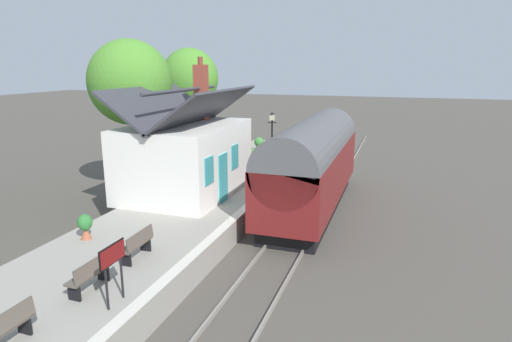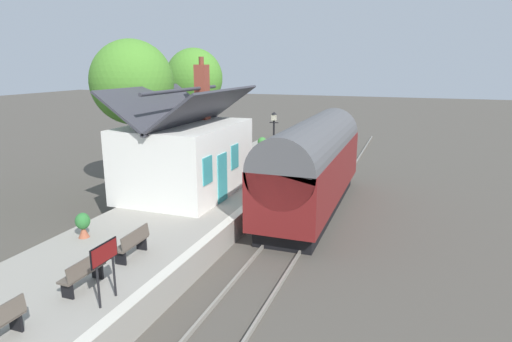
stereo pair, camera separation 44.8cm
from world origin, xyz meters
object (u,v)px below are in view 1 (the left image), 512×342
object	(u,v)px
train	(312,164)
bench_by_lamp	(274,152)
planter_by_door	(260,150)
tree_behind_building	(190,78)
tree_mid_background	(130,83)
planter_bench_right	(259,143)
planter_corner_building	(252,153)
station_building	(186,156)
bench_near_building	(137,244)
bench_mid_platform	(3,329)
planter_edge_far	(85,226)
lamp_post_platform	(272,129)
bench_platform_end	(91,274)
station_sign_board	(112,259)

from	to	relation	value
train	bench_by_lamp	distance (m)	6.92
bench_by_lamp	planter_by_door	bearing A→B (deg)	47.82
tree_behind_building	tree_mid_background	world-z (taller)	tree_mid_background
planter_bench_right	tree_behind_building	xyz separation A→B (m)	(1.95, 6.07, 4.22)
planter_bench_right	planter_by_door	xyz separation A→B (m)	(-1.24, -0.45, -0.23)
planter_corner_building	tree_mid_background	size ratio (longest dim) A/B	0.11
station_building	bench_near_building	xyz separation A→B (m)	(-6.82, -1.85, -1.24)
bench_mid_platform	planter_corner_building	world-z (taller)	bench_mid_platform
planter_by_door	station_building	bearing A→B (deg)	176.75
planter_edge_far	tree_behind_building	distance (m)	19.71
bench_by_lamp	lamp_post_platform	world-z (taller)	lamp_post_platform
station_building	planter_by_door	world-z (taller)	station_building
bench_near_building	train	bearing A→B (deg)	-21.56
planter_edge_far	lamp_post_platform	distance (m)	11.93
planter_by_door	tree_behind_building	bearing A→B (deg)	63.93
planter_corner_building	planter_by_door	bearing A→B (deg)	-9.28
train	lamp_post_platform	world-z (taller)	train
planter_edge_far	lamp_post_platform	xyz separation A→B (m)	(11.34, -3.22, 1.84)
bench_by_lamp	tree_mid_background	size ratio (longest dim) A/B	0.18
bench_near_building	planter_by_door	xyz separation A→B (m)	(16.06, 1.33, -0.17)
bench_near_building	planter_edge_far	xyz separation A→B (m)	(0.76, 2.54, 0.00)
bench_platform_end	lamp_post_platform	xyz separation A→B (m)	(14.16, -0.73, 1.84)
station_building	bench_mid_platform	size ratio (longest dim) A/B	4.65
station_building	bench_by_lamp	world-z (taller)	station_building
planter_edge_far	planter_by_door	bearing A→B (deg)	-4.54
station_building	bench_mid_platform	world-z (taller)	station_building
bench_platform_end	tree_behind_building	distance (m)	23.09
planter_bench_right	planter_edge_far	bearing A→B (deg)	177.35
bench_mid_platform	planter_corner_building	xyz separation A→B (m)	(19.67, 1.38, -0.19)
bench_near_building	lamp_post_platform	size ratio (longest dim) A/B	0.43
train	tree_mid_background	distance (m)	9.84
bench_near_building	tree_behind_building	size ratio (longest dim) A/B	0.18
planter_corner_building	station_sign_board	size ratio (longest dim) A/B	0.54
station_building	station_sign_board	size ratio (longest dim) A/B	4.15
bench_mid_platform	bench_platform_end	world-z (taller)	same
bench_mid_platform	tree_behind_building	size ratio (longest dim) A/B	0.18
bench_by_lamp	planter_edge_far	bearing A→B (deg)	169.85
station_building	tree_mid_background	distance (m)	5.10
planter_corner_building	bench_mid_platform	bearing A→B (deg)	-176.00
bench_mid_platform	train	bearing A→B (deg)	-15.08
bench_mid_platform	planter_by_door	bearing A→B (deg)	3.32
tree_mid_background	bench_mid_platform	bearing A→B (deg)	-157.27
bench_platform_end	tree_behind_building	world-z (taller)	tree_behind_building
planter_bench_right	bench_platform_end	bearing A→B (deg)	-174.91
tree_behind_building	tree_mid_background	size ratio (longest dim) A/B	0.99
bench_platform_end	planter_bench_right	size ratio (longest dim) A/B	1.45
planter_bench_right	planter_by_door	bearing A→B (deg)	-160.04
station_building	planter_edge_far	xyz separation A→B (m)	(-6.06, 0.69, -1.24)
bench_by_lamp	planter_corner_building	world-z (taller)	bench_by_lamp
bench_platform_end	planter_edge_far	bearing A→B (deg)	41.43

